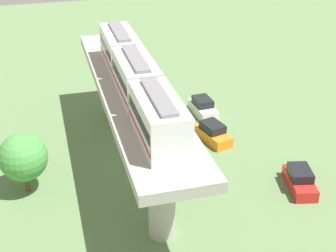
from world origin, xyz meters
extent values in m
plane|color=#5B7A4C|center=(0.00, 0.00, 0.00)|extent=(120.00, 120.00, 0.00)
cylinder|color=#A8A59E|center=(0.00, -9.38, 3.30)|extent=(1.90, 1.90, 6.61)
cylinder|color=#A8A59E|center=(0.00, 0.00, 3.30)|extent=(1.90, 1.90, 6.61)
cylinder|color=#A8A59E|center=(0.00, 9.38, 3.30)|extent=(1.90, 1.90, 6.61)
cube|color=#A8A59E|center=(0.00, 0.00, 7.01)|extent=(5.20, 28.85, 0.80)
cube|color=silver|center=(0.00, -8.78, 8.91)|extent=(2.60, 6.60, 3.00)
cube|color=black|center=(0.00, -8.78, 9.16)|extent=(2.64, 6.07, 0.70)
cube|color=red|center=(0.00, -8.78, 8.16)|extent=(2.64, 6.34, 0.24)
cube|color=slate|center=(0.00, -8.78, 10.53)|extent=(1.10, 5.61, 0.24)
cube|color=silver|center=(0.00, -1.83, 8.91)|extent=(2.60, 6.60, 3.00)
cube|color=black|center=(0.00, -1.83, 9.16)|extent=(2.64, 6.07, 0.70)
cube|color=red|center=(0.00, -1.83, 8.16)|extent=(2.64, 6.34, 0.24)
cube|color=slate|center=(0.00, -1.83, 10.53)|extent=(1.10, 5.61, 0.24)
cube|color=silver|center=(0.00, 5.12, 8.91)|extent=(2.60, 6.60, 3.00)
cube|color=black|center=(0.00, 5.12, 9.16)|extent=(2.64, 6.07, 0.70)
cube|color=red|center=(0.00, 5.12, 8.16)|extent=(2.64, 6.34, 0.24)
cube|color=slate|center=(0.00, 5.12, 10.53)|extent=(1.10, 5.61, 0.24)
cube|color=red|center=(12.19, -6.99, 0.50)|extent=(2.64, 4.48, 1.00)
cube|color=black|center=(12.19, -6.84, 1.38)|extent=(2.09, 2.59, 0.76)
cube|color=orange|center=(8.03, 2.19, 0.50)|extent=(2.77, 4.51, 1.00)
cube|color=black|center=(8.03, 2.34, 1.38)|extent=(2.15, 2.63, 0.76)
cube|color=white|center=(8.91, 7.71, 0.50)|extent=(2.09, 4.32, 1.00)
cube|color=black|center=(8.91, 7.86, 1.38)|extent=(1.80, 2.41, 0.76)
cylinder|color=brown|center=(-9.14, -1.48, 1.05)|extent=(0.36, 0.36, 2.09)
sphere|color=#479342|center=(-9.14, -1.48, 3.15)|extent=(3.85, 3.85, 3.85)
camera|label=1|loc=(-6.62, -35.27, 23.23)|focal=51.63mm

